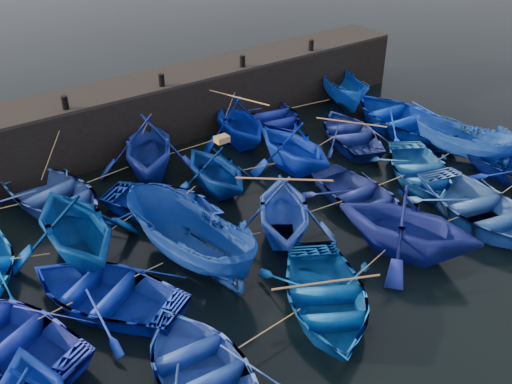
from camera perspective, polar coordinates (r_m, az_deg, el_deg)
ground at (r=18.05m, az=6.09°, el=-6.14°), size 120.00×120.00×0.00m
quay_wall at (r=25.05m, az=-10.09°, el=8.04°), size 26.00×2.50×2.50m
quay_top at (r=24.57m, az=-10.37°, el=10.85°), size 26.00×2.50×0.12m
bollard_1 at (r=22.31m, az=-18.56°, el=8.47°), size 0.24×0.24×0.50m
bollard_2 at (r=23.71m, az=-9.42°, el=10.98°), size 0.24×0.24×0.50m
bollard_3 at (r=25.66m, az=-1.37°, el=12.95°), size 0.24×0.24×0.50m
bollard_4 at (r=28.05m, az=5.53°, el=14.41°), size 0.24×0.24×0.50m
boat_1 at (r=21.10m, az=-19.65°, el=-0.26°), size 4.76×5.76×1.04m
boat_2 at (r=22.14m, az=-10.74°, el=4.56°), size 5.50×5.75×2.34m
boat_3 at (r=24.12m, az=-1.71°, el=7.05°), size 4.02×4.47×2.08m
boat_4 at (r=26.17m, az=1.56°, el=7.71°), size 4.18×5.18×0.95m
boat_5 at (r=28.38m, az=8.76°, el=10.05°), size 3.16×4.59×1.66m
boat_7 at (r=17.93m, az=-17.64°, el=-3.15°), size 4.11×4.72×2.43m
boat_8 at (r=19.73m, az=-9.17°, el=-1.18°), size 5.09×5.44×0.92m
boat_9 at (r=20.63m, az=-4.03°, el=2.36°), size 3.36×3.85×1.95m
boat_10 at (r=22.11m, az=3.79°, el=4.71°), size 3.56×4.10×2.12m
boat_11 at (r=24.81m, az=9.40°, el=5.87°), size 4.59×5.28×0.92m
boat_12 at (r=26.47m, az=14.33°, el=7.27°), size 4.50×5.97×1.17m
boat_13 at (r=15.89m, az=-24.03°, el=-13.00°), size 5.28×5.92×1.01m
boat_14 at (r=16.37m, az=-14.90°, el=-9.51°), size 5.37×5.85×0.99m
boat_15 at (r=16.97m, az=-6.76°, el=-4.82°), size 2.92×5.32×1.95m
boat_16 at (r=18.08m, az=2.75°, el=-1.75°), size 5.24×5.37×2.15m
boat_17 at (r=20.31m, az=10.43°, el=-0.34°), size 3.32×4.45×0.88m
boat_18 at (r=22.39m, az=16.07°, el=2.12°), size 5.19×5.57×0.94m
boat_19 at (r=24.36m, az=20.06°, el=4.71°), size 3.12×4.38×1.59m
boat_21 at (r=13.94m, az=-5.38°, el=-17.32°), size 3.70×4.88×0.95m
boat_22 at (r=15.76m, az=6.96°, el=-10.38°), size 5.30×5.77×0.98m
boat_23 at (r=17.85m, az=14.96°, el=-3.03°), size 5.30×5.60×2.33m
boat_24 at (r=20.59m, az=21.41°, el=-1.42°), size 4.81×5.86×1.06m
wooden_crate at (r=20.27m, az=-3.43°, el=5.30°), size 0.49×0.36×0.23m
mooring_ropes at (r=20.86m, az=-2.98°, el=2.42°), size 18.55×11.98×2.10m
loose_oars at (r=20.11m, az=4.33°, el=3.44°), size 10.20×11.90×1.29m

